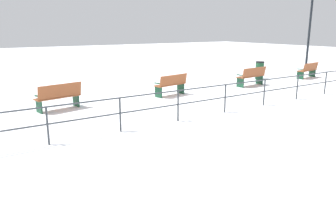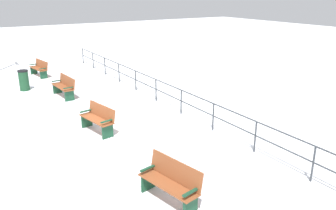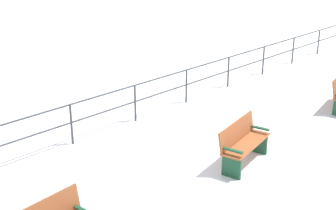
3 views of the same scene
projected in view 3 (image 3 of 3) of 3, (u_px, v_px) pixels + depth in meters
ground_plane at (244, 164)px, 9.80m from camera, size 80.00×80.00×0.00m
bench_third at (243, 142)px, 9.65m from camera, size 0.78×1.59×0.91m
waterfront_railing at (135, 96)px, 11.79m from camera, size 0.05×23.33×0.98m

